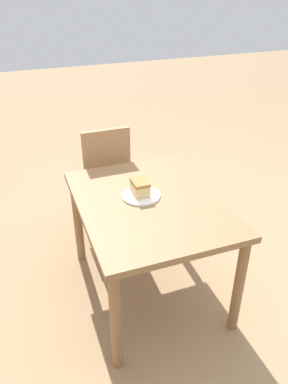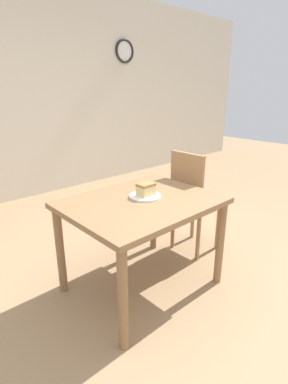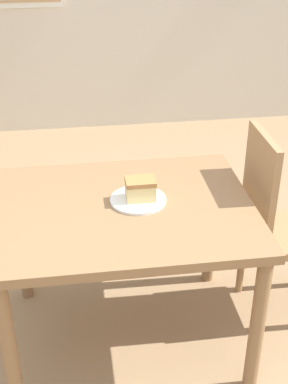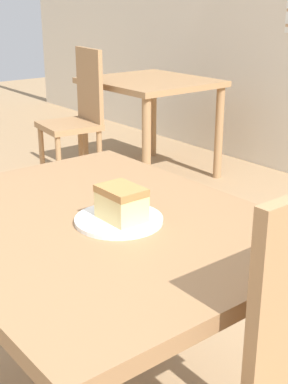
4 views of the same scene
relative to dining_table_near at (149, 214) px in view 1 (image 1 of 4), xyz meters
name	(u,v)px [view 1 (image 1 of 4)]	position (x,y,z in m)	size (l,w,h in m)	color
ground_plane	(204,273)	(0.00, -0.43, -0.62)	(14.00, 14.00, 0.00)	#997A56
dining_table_near	(149,214)	(0.00, 0.00, 0.00)	(1.05, 0.83, 0.72)	olive
chair_near_window	(105,180)	(0.70, 0.09, -0.11)	(0.36, 0.36, 0.95)	#9E754C
plate	(141,196)	(0.06, 0.03, 0.10)	(0.23, 0.23, 0.01)	white
cake_slice	(140,187)	(0.07, 0.03, 0.15)	(0.12, 0.09, 0.09)	#E0C67F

